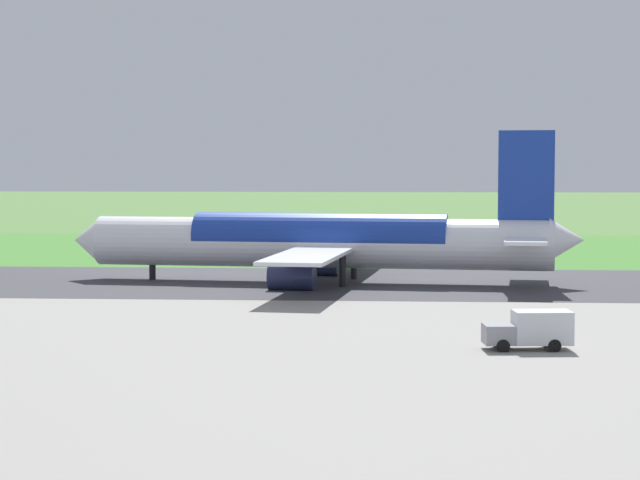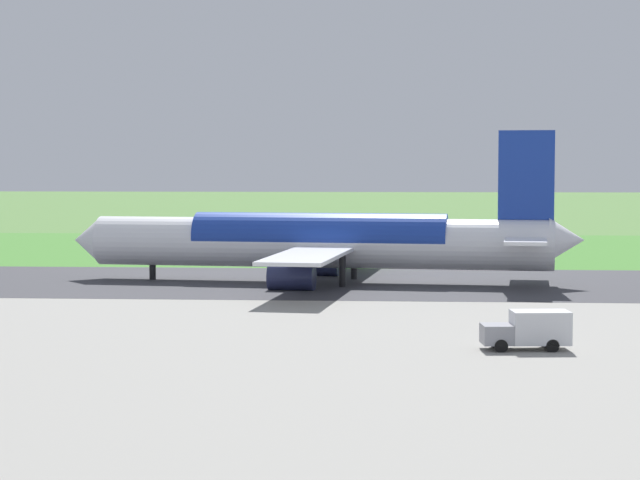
{
  "view_description": "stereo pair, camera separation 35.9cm",
  "coord_description": "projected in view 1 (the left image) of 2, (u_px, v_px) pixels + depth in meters",
  "views": [
    {
      "loc": [
        -1.9,
        120.77,
        12.39
      ],
      "look_at": [
        6.29,
        0.0,
        4.5
      ],
      "focal_mm": 65.39,
      "sensor_mm": 36.0,
      "label": 1
    },
    {
      "loc": [
        -2.26,
        120.75,
        12.39
      ],
      "look_at": [
        6.29,
        0.0,
        4.5
      ],
      "focal_mm": 65.39,
      "sensor_mm": 36.0,
      "label": 2
    }
  ],
  "objects": [
    {
      "name": "ground_plane",
      "position": [
        380.0,
        283.0,
        121.17
      ],
      "size": [
        800.0,
        800.0,
        0.0
      ],
      "primitive_type": "plane",
      "color": "#547F3D"
    },
    {
      "name": "runway_asphalt",
      "position": [
        380.0,
        283.0,
        121.17
      ],
      "size": [
        600.0,
        32.57,
        0.06
      ],
      "primitive_type": "cube",
      "color": "#38383D",
      "rests_on": "ground"
    },
    {
      "name": "apron_concrete",
      "position": [
        357.0,
        430.0,
        54.27
      ],
      "size": [
        440.0,
        110.0,
        0.05
      ],
      "primitive_type": "cube",
      "color": "gray",
      "rests_on": "ground"
    },
    {
      "name": "grass_verge_foreground",
      "position": [
        385.0,
        252.0,
        164.8
      ],
      "size": [
        600.0,
        80.0,
        0.04
      ],
      "primitive_type": "cube",
      "color": "#478534",
      "rests_on": "ground"
    },
    {
      "name": "airliner_main",
      "position": [
        324.0,
        241.0,
        121.25
      ],
      "size": [
        54.14,
        44.39,
        15.88
      ],
      "color": "white",
      "rests_on": "ground"
    },
    {
      "name": "service_truck_baggage",
      "position": [
        531.0,
        329.0,
        77.48
      ],
      "size": [
        6.0,
        2.83,
        2.65
      ],
      "color": "gray",
      "rests_on": "ground"
    },
    {
      "name": "no_stopping_sign",
      "position": [
        221.0,
        238.0,
        169.23
      ],
      "size": [
        0.6,
        0.1,
        2.73
      ],
      "color": "slate",
      "rests_on": "ground"
    },
    {
      "name": "traffic_cone_orange",
      "position": [
        184.0,
        251.0,
        163.56
      ],
      "size": [
        0.4,
        0.4,
        0.55
      ],
      "primitive_type": "cone",
      "color": "orange",
      "rests_on": "ground"
    }
  ]
}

